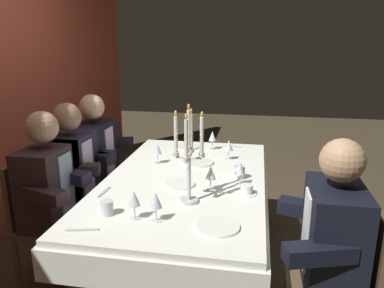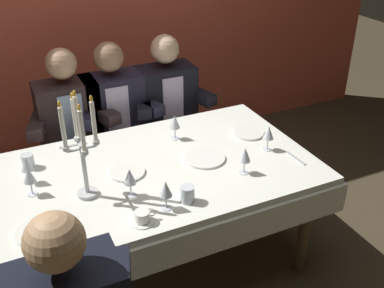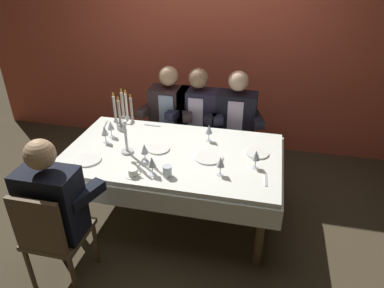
% 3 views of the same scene
% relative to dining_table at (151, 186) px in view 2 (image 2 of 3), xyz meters
% --- Properties ---
extents(ground_plane, '(12.00, 12.00, 0.00)m').
position_rel_dining_table_xyz_m(ground_plane, '(0.00, 0.00, -0.62)').
color(ground_plane, '#413725').
extents(back_wall, '(6.00, 0.12, 2.70)m').
position_rel_dining_table_xyz_m(back_wall, '(0.00, 1.66, 0.73)').
color(back_wall, '#CD523C').
rests_on(back_wall, ground_plane).
extents(dining_table, '(1.94, 1.14, 0.74)m').
position_rel_dining_table_xyz_m(dining_table, '(0.00, 0.00, 0.00)').
color(dining_table, white).
rests_on(dining_table, ground_plane).
extents(candelabra, '(0.19, 0.19, 0.59)m').
position_rel_dining_table_xyz_m(candelabra, '(-0.39, -0.10, 0.40)').
color(candelabra, silver).
rests_on(candelabra, dining_table).
extents(dinner_plate_0, '(0.20, 0.20, 0.01)m').
position_rel_dining_table_xyz_m(dinner_plate_0, '(-0.13, 0.01, 0.13)').
color(dinner_plate_0, white).
rests_on(dinner_plate_0, dining_table).
extents(dinner_plate_1, '(0.25, 0.25, 0.01)m').
position_rel_dining_table_xyz_m(dinner_plate_1, '(0.33, -0.04, 0.13)').
color(dinner_plate_1, white).
rests_on(dinner_plate_1, dining_table).
extents(dinner_plate_2, '(0.23, 0.23, 0.01)m').
position_rel_dining_table_xyz_m(dinner_plate_2, '(-0.67, -0.30, 0.13)').
color(dinner_plate_2, white).
rests_on(dinner_plate_2, dining_table).
extents(dinner_plate_3, '(0.20, 0.20, 0.01)m').
position_rel_dining_table_xyz_m(dinner_plate_3, '(0.74, 0.13, 0.13)').
color(dinner_plate_3, white).
rests_on(dinner_plate_3, dining_table).
extents(wine_glass_0, '(0.07, 0.07, 0.16)m').
position_rel_dining_table_xyz_m(wine_glass_0, '(-0.65, 0.03, 0.23)').
color(wine_glass_0, silver).
rests_on(wine_glass_0, dining_table).
extents(wine_glass_1, '(0.07, 0.07, 0.16)m').
position_rel_dining_table_xyz_m(wine_glass_1, '(0.73, -0.10, 0.24)').
color(wine_glass_1, silver).
rests_on(wine_glass_1, dining_table).
extents(wine_glass_2, '(0.07, 0.07, 0.16)m').
position_rel_dining_table_xyz_m(wine_glass_2, '(-0.06, -0.39, 0.23)').
color(wine_glass_2, silver).
rests_on(wine_glass_2, dining_table).
extents(wine_glass_3, '(0.07, 0.07, 0.16)m').
position_rel_dining_table_xyz_m(wine_glass_3, '(-0.65, 0.15, 0.23)').
color(wine_glass_3, silver).
rests_on(wine_glass_3, dining_table).
extents(wine_glass_4, '(0.07, 0.07, 0.16)m').
position_rel_dining_table_xyz_m(wine_glass_4, '(0.28, 0.27, 0.24)').
color(wine_glass_4, silver).
rests_on(wine_glass_4, dining_table).
extents(wine_glass_5, '(0.07, 0.07, 0.16)m').
position_rel_dining_table_xyz_m(wine_glass_5, '(-0.18, -0.20, 0.23)').
color(wine_glass_5, silver).
rests_on(wine_glass_5, dining_table).
extents(wine_glass_6, '(0.07, 0.07, 0.16)m').
position_rel_dining_table_xyz_m(wine_glass_6, '(0.47, -0.27, 0.24)').
color(wine_glass_6, silver).
rests_on(wine_glass_6, dining_table).
extents(water_tumbler_0, '(0.07, 0.07, 0.09)m').
position_rel_dining_table_xyz_m(water_tumbler_0, '(0.06, -0.38, 0.16)').
color(water_tumbler_0, silver).
rests_on(water_tumbler_0, dining_table).
extents(water_tumbler_1, '(0.07, 0.07, 0.08)m').
position_rel_dining_table_xyz_m(water_tumbler_1, '(-0.63, 0.32, 0.16)').
color(water_tumbler_1, silver).
rests_on(water_tumbler_1, dining_table).
extents(coffee_cup_0, '(0.13, 0.12, 0.06)m').
position_rel_dining_table_xyz_m(coffee_cup_0, '(-0.20, -0.44, 0.15)').
color(coffee_cup_0, white).
rests_on(coffee_cup_0, dining_table).
extents(spoon_1, '(0.03, 0.17, 0.01)m').
position_rel_dining_table_xyz_m(spoon_1, '(0.83, -0.27, 0.12)').
color(spoon_1, '#B7B7BC').
rests_on(spoon_1, dining_table).
extents(fork_2, '(0.17, 0.03, 0.01)m').
position_rel_dining_table_xyz_m(fork_2, '(-0.34, 0.46, 0.12)').
color(fork_2, '#B7B7BC').
rests_on(fork_2, dining_table).
extents(seated_diner_1, '(0.63, 0.48, 1.24)m').
position_rel_dining_table_xyz_m(seated_diner_1, '(-0.28, 0.89, 0.11)').
color(seated_diner_1, brown).
rests_on(seated_diner_1, ground_plane).
extents(seated_diner_2, '(0.63, 0.48, 1.24)m').
position_rel_dining_table_xyz_m(seated_diner_2, '(0.05, 0.89, 0.11)').
color(seated_diner_2, brown).
rests_on(seated_diner_2, ground_plane).
extents(seated_diner_3, '(0.63, 0.48, 1.24)m').
position_rel_dining_table_xyz_m(seated_diner_3, '(0.47, 0.89, 0.11)').
color(seated_diner_3, brown).
rests_on(seated_diner_3, ground_plane).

